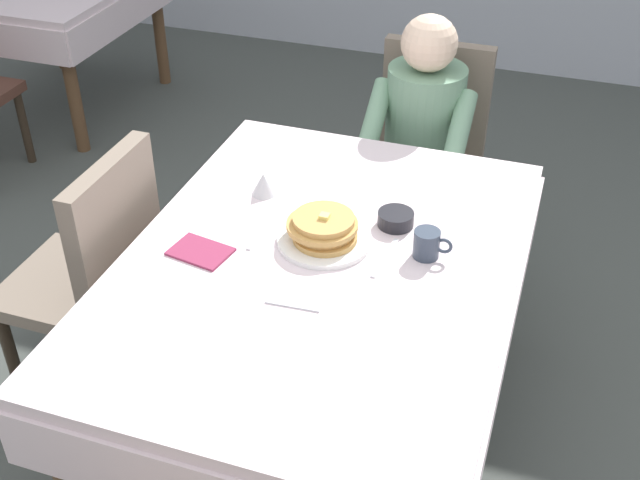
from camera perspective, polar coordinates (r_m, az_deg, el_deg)
ground_plane at (r=2.80m, az=-0.04°, el=-13.68°), size 14.00×14.00×0.00m
dining_table_main at (r=2.35m, az=-0.05°, el=-3.16°), size 1.12×1.52×0.74m
chair_diner at (r=3.35m, az=7.63°, el=6.75°), size 0.44×0.45×0.93m
diner_person at (r=3.15m, az=7.21°, el=7.71°), size 0.40×0.43×1.12m
chair_left_side at (r=2.72m, az=-15.61°, el=-1.81°), size 0.45×0.44×0.93m
plate_breakfast at (r=2.36m, az=0.32°, el=-0.00°), size 0.28×0.28×0.02m
breakfast_stack at (r=2.34m, az=0.25°, el=0.88°), size 0.21×0.21×0.08m
cup_coffee at (r=2.30m, az=7.63°, el=-0.28°), size 0.11×0.08×0.08m
bowl_butter at (r=2.44m, az=5.40°, el=1.51°), size 0.11×0.11×0.04m
syrup_pitcher at (r=2.58m, az=-4.02°, el=4.00°), size 0.08×0.08×0.07m
fork_left_of_plate at (r=2.40m, az=-4.13°, el=0.47°), size 0.03×0.18×0.00m
knife_right_of_plate at (r=2.31m, az=4.64°, el=-1.26°), size 0.03×0.20×0.00m
spoon_near_edge at (r=2.13m, az=-1.84°, el=-4.71°), size 0.15×0.02×0.00m
napkin_folded at (r=2.35m, az=-8.48°, el=-0.82°), size 0.19×0.15×0.01m
background_table_far at (r=4.89m, az=-18.37°, el=15.74°), size 0.92×1.12×0.74m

